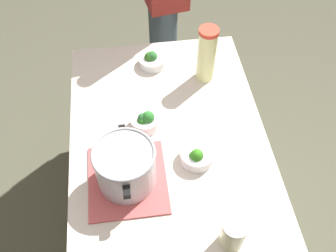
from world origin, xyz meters
TOP-DOWN VIEW (x-y plane):
  - ground_plane at (0.00, 0.00)m, footprint 8.00×8.00m
  - counter_slab at (0.00, 0.00)m, footprint 1.11×0.78m
  - dish_cloth at (-0.19, 0.18)m, footprint 0.31×0.29m
  - cooking_pot at (-0.19, 0.18)m, footprint 0.29×0.22m
  - lemonade_pitcher at (0.30, -0.21)m, footprint 0.08×0.08m
  - mason_jar at (-0.47, -0.15)m, footprint 0.08×0.08m
  - broccoli_bowl_front at (0.05, 0.09)m, footprint 0.12×0.12m
  - broccoli_bowl_center at (0.41, 0.02)m, footprint 0.13×0.13m
  - broccoli_bowl_back at (-0.14, -0.09)m, footprint 0.13×0.13m

SIDE VIEW (x-z plane):
  - ground_plane at x=0.00m, z-range 0.00..0.00m
  - counter_slab at x=0.00m, z-range 0.00..0.85m
  - dish_cloth at x=-0.19m, z-range 0.85..0.86m
  - broccoli_bowl_center at x=0.41m, z-range 0.84..0.92m
  - broccoli_bowl_back at x=-0.14m, z-range 0.84..0.92m
  - broccoli_bowl_front at x=0.05m, z-range 0.84..0.93m
  - mason_jar at x=-0.47m, z-range 0.85..0.98m
  - cooking_pot at x=-0.19m, z-range 0.86..1.04m
  - lemonade_pitcher at x=0.30m, z-range 0.85..1.12m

